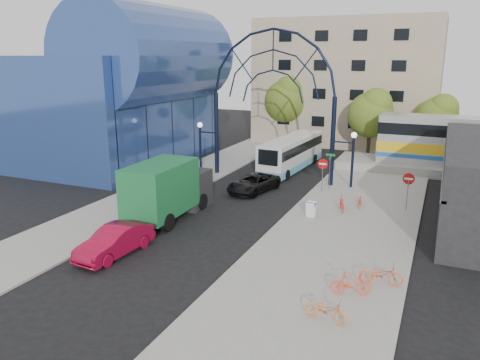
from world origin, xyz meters
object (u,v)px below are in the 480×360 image
at_px(sandwich_board, 311,208).
at_px(bike_near_a, 360,201).
at_px(tree_north_c, 438,116).
at_px(bike_far_c, 326,310).
at_px(city_bus, 292,153).
at_px(bike_far_a, 381,274).
at_px(gateway_arch, 273,75).
at_px(red_sedan, 115,241).
at_px(street_name_sign, 330,164).
at_px(stop_sign, 323,167).
at_px(tree_north_a, 372,112).
at_px(do_not_enter_sign, 408,182).
at_px(bike_far_b, 351,283).
at_px(black_suv, 253,183).
at_px(green_truck, 169,189).
at_px(tree_north_b, 288,98).
at_px(bike_near_b, 342,203).

xyz_separation_m(sandwich_board, bike_near_a, (2.47, 3.40, -0.21)).
bearing_deg(tree_north_c, bike_far_c, -94.74).
distance_m(city_bus, bike_far_a, 22.54).
xyz_separation_m(gateway_arch, red_sedan, (-2.17, -17.50, -7.80)).
bearing_deg(bike_near_a, street_name_sign, 127.59).
xyz_separation_m(stop_sign, tree_north_a, (1.32, 13.93, 2.61)).
relative_size(do_not_enter_sign, bike_far_b, 1.43).
relative_size(black_suv, bike_far_b, 2.78).
bearing_deg(green_truck, tree_north_b, 91.22).
distance_m(red_sedan, bike_near_a, 16.45).
height_order(street_name_sign, tree_north_c, tree_north_c).
relative_size(gateway_arch, tree_north_a, 1.95).
distance_m(do_not_enter_sign, street_name_sign, 6.36).
distance_m(street_name_sign, bike_near_b, 5.22).
height_order(green_truck, black_suv, green_truck).
xyz_separation_m(black_suv, bike_far_a, (10.87, -11.69, -0.06)).
bearing_deg(sandwich_board, gateway_arch, 124.91).
bearing_deg(bike_near_b, do_not_enter_sign, 7.81).
relative_size(tree_north_b, green_truck, 1.09).
bearing_deg(sandwich_board, bike_far_c, -71.81).
bearing_deg(stop_sign, street_name_sign, 56.36).
bearing_deg(street_name_sign, sandwich_board, -86.54).
relative_size(tree_north_b, bike_near_a, 5.09).
xyz_separation_m(gateway_arch, green_truck, (-2.83, -11.19, -6.72)).
height_order(street_name_sign, black_suv, street_name_sign).
distance_m(do_not_enter_sign, red_sedan, 18.90).
xyz_separation_m(gateway_arch, bike_near_b, (7.14, -6.00, -7.93)).
xyz_separation_m(gateway_arch, bike_near_a, (8.07, -4.63, -8.02)).
xyz_separation_m(black_suv, bike_near_b, (7.14, -2.12, -0.05)).
height_order(stop_sign, bike_far_c, stop_sign).
relative_size(tree_north_c, city_bus, 0.61).
bearing_deg(tree_north_a, bike_far_c, -84.12).
distance_m(tree_north_a, black_suv, 17.40).
distance_m(green_truck, bike_near_b, 11.31).
bearing_deg(tree_north_c, bike_near_b, -104.03).
distance_m(gateway_arch, green_truck, 13.35).
bearing_deg(green_truck, red_sedan, -85.06).
xyz_separation_m(sandwich_board, tree_north_b, (-9.48, 23.95, 4.52)).
distance_m(tree_north_c, bike_far_a, 29.75).
xyz_separation_m(gateway_arch, do_not_enter_sign, (11.00, -4.00, -6.58)).
bearing_deg(do_not_enter_sign, street_name_sign, 155.84).
bearing_deg(gateway_arch, tree_north_b, 103.68).
relative_size(street_name_sign, sandwich_board, 2.83).
bearing_deg(black_suv, red_sedan, -86.63).
relative_size(street_name_sign, tree_north_a, 0.40).
bearing_deg(bike_near_b, tree_north_b, 97.10).
bearing_deg(bike_far_a, green_truck, 63.42).
xyz_separation_m(gateway_arch, bike_far_a, (10.88, -15.57, -7.94)).
relative_size(city_bus, bike_far_a, 5.61).
relative_size(gateway_arch, bike_near_a, 8.68).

